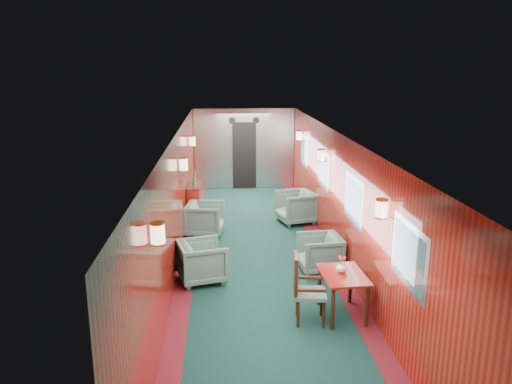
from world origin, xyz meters
The scene contains 12 objects.
room centered at (0.00, 0.00, 1.63)m, with size 12.00×12.10×2.40m.
bulkhead centered at (0.00, 5.91, 1.18)m, with size 2.98×0.17×2.39m.
windows_right centered at (1.49, 0.25, 1.45)m, with size 0.02×8.60×0.80m.
wall_sconces centered at (0.00, 0.57, 1.79)m, with size 2.97×7.97×0.25m.
dining_table centered at (1.07, -2.18, 0.56)m, with size 0.67×0.92×0.66m.
side_chair centered at (0.47, -2.31, 0.55)m, with size 0.50×0.52×1.02m.
credenza centered at (-1.34, 2.68, 0.46)m, with size 0.31×1.00×1.17m.
flower_vase centered at (1.06, -2.11, 0.75)m, with size 0.16×0.16×0.17m, color beige.
armchair_left_near centered at (-1.04, -0.79, 0.35)m, with size 0.76×0.78×0.71m, color #1C413C.
armchair_left_far centered at (-1.06, 1.64, 0.36)m, with size 0.76×0.79×0.72m, color #1C413C.
armchair_right_near centered at (1.05, -0.51, 0.34)m, with size 0.72×0.74×0.67m, color #1C413C.
armchair_right_far centered at (1.04, 2.36, 0.38)m, with size 0.80×0.82×0.75m, color #1C413C.
Camera 1 is at (-0.67, -8.82, 3.62)m, focal length 35.00 mm.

